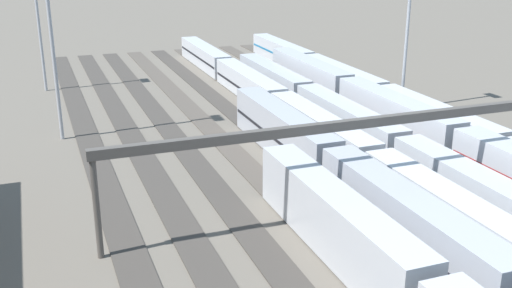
{
  "coord_description": "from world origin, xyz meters",
  "views": [
    {
      "loc": [
        -57.7,
        25.46,
        23.54
      ],
      "look_at": [
        -0.66,
        4.1,
        2.5
      ],
      "focal_mm": 42.75,
      "sensor_mm": 36.0,
      "label": 1
    }
  ],
  "objects_px": {
    "train_on_track_3": "(320,131)",
    "train_on_track_0": "(382,97)",
    "train_on_track_1": "(460,148)",
    "signal_gantry": "(359,130)",
    "train_on_track_2": "(402,151)",
    "train_on_track_4": "(407,224)"
  },
  "relations": [
    {
      "from": "train_on_track_3",
      "to": "signal_gantry",
      "type": "bearing_deg",
      "value": 163.84
    },
    {
      "from": "train_on_track_1",
      "to": "train_on_track_4",
      "type": "distance_m",
      "value": 19.77
    },
    {
      "from": "train_on_track_1",
      "to": "signal_gantry",
      "type": "distance_m",
      "value": 16.66
    },
    {
      "from": "train_on_track_4",
      "to": "train_on_track_0",
      "type": "height_order",
      "value": "train_on_track_4"
    },
    {
      "from": "train_on_track_3",
      "to": "train_on_track_0",
      "type": "distance_m",
      "value": 18.52
    },
    {
      "from": "train_on_track_1",
      "to": "train_on_track_3",
      "type": "distance_m",
      "value": 15.78
    },
    {
      "from": "train_on_track_4",
      "to": "signal_gantry",
      "type": "xyz_separation_m",
      "value": [
        7.82,
        0.0,
        5.2
      ]
    },
    {
      "from": "train_on_track_2",
      "to": "train_on_track_3",
      "type": "height_order",
      "value": "same"
    },
    {
      "from": "signal_gantry",
      "to": "train_on_track_0",
      "type": "bearing_deg",
      "value": -35.42
    },
    {
      "from": "train_on_track_0",
      "to": "signal_gantry",
      "type": "bearing_deg",
      "value": 144.58
    },
    {
      "from": "train_on_track_3",
      "to": "train_on_track_0",
      "type": "bearing_deg",
      "value": -54.08
    },
    {
      "from": "train_on_track_2",
      "to": "train_on_track_4",
      "type": "bearing_deg",
      "value": 147.49
    },
    {
      "from": "train_on_track_1",
      "to": "signal_gantry",
      "type": "xyz_separation_m",
      "value": [
        -5.06,
        15.0,
        5.19
      ]
    },
    {
      "from": "signal_gantry",
      "to": "train_on_track_3",
      "type": "bearing_deg",
      "value": -16.16
    },
    {
      "from": "train_on_track_1",
      "to": "train_on_track_0",
      "type": "relative_size",
      "value": 1.0
    },
    {
      "from": "train_on_track_1",
      "to": "train_on_track_0",
      "type": "height_order",
      "value": "train_on_track_1"
    },
    {
      "from": "train_on_track_0",
      "to": "signal_gantry",
      "type": "xyz_separation_m",
      "value": [
        -28.12,
        20.0,
        5.79
      ]
    },
    {
      "from": "train_on_track_2",
      "to": "train_on_track_0",
      "type": "bearing_deg",
      "value": -26.28
    },
    {
      "from": "train_on_track_3",
      "to": "train_on_track_0",
      "type": "height_order",
      "value": "same"
    },
    {
      "from": "train_on_track_2",
      "to": "signal_gantry",
      "type": "relative_size",
      "value": 2.12
    },
    {
      "from": "train_on_track_0",
      "to": "train_on_track_1",
      "type": "bearing_deg",
      "value": 167.76
    },
    {
      "from": "train_on_track_4",
      "to": "signal_gantry",
      "type": "height_order",
      "value": "signal_gantry"
    }
  ]
}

